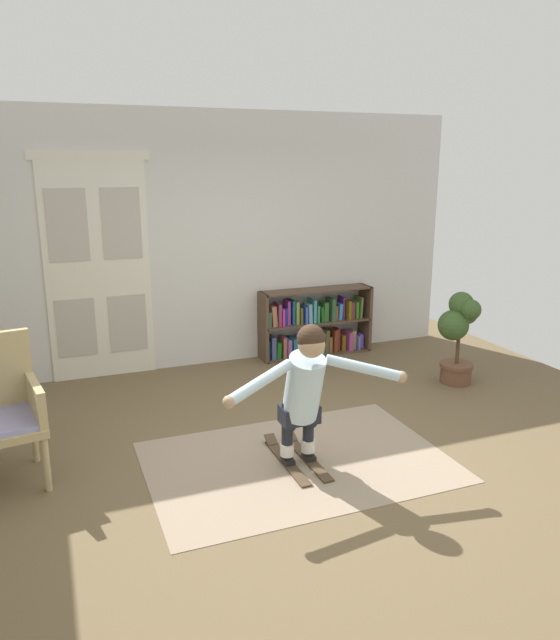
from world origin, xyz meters
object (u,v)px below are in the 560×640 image
(potted_plant, at_px, (459,332))
(person_skier, at_px, (305,386))
(bookshelf, at_px, (314,326))
(skis_pair, at_px, (296,457))

(potted_plant, distance_m, person_skier, 2.59)
(bookshelf, xyz_separation_m, skis_pair, (-1.28, -2.48, -0.34))
(bookshelf, relative_size, skis_pair, 1.74)
(skis_pair, bearing_deg, potted_plant, 23.56)
(potted_plant, bearing_deg, person_skier, -153.14)
(skis_pair, distance_m, person_skier, 0.69)
(skis_pair, height_order, person_skier, person_skier)
(bookshelf, relative_size, potted_plant, 1.43)
(potted_plant, distance_m, skis_pair, 2.57)
(potted_plant, xyz_separation_m, person_skier, (-2.31, -1.17, 0.13))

